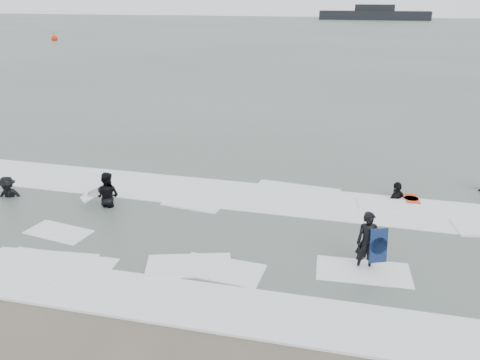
% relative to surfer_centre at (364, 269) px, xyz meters
% --- Properties ---
extents(ground, '(320.00, 320.00, 0.00)m').
position_rel_surfer_centre_xyz_m(ground, '(-4.27, -2.06, 0.00)').
color(ground, brown).
rests_on(ground, ground).
extents(sea, '(320.00, 320.00, 0.00)m').
position_rel_surfer_centre_xyz_m(sea, '(-4.27, 77.94, 0.06)').
color(sea, '#47544C').
rests_on(sea, ground).
extents(surfer_centre, '(0.71, 0.55, 1.73)m').
position_rel_surfer_centre_xyz_m(surfer_centre, '(0.00, 0.00, 0.00)').
color(surfer_centre, black).
rests_on(surfer_centre, ground).
extents(surfer_wading, '(0.92, 0.73, 1.85)m').
position_rel_surfer_centre_xyz_m(surfer_wading, '(-8.87, 2.01, 0.00)').
color(surfer_wading, black).
rests_on(surfer_wading, ground).
extents(surfer_breaker, '(1.24, 0.91, 1.72)m').
position_rel_surfer_centre_xyz_m(surfer_breaker, '(-12.78, 1.71, 0.00)').
color(surfer_breaker, black).
rests_on(surfer_breaker, ground).
extents(surfer_right_near, '(1.00, 1.12, 1.83)m').
position_rel_surfer_centre_xyz_m(surfer_right_near, '(1.13, 5.18, 0.00)').
color(surfer_right_near, black).
rests_on(surfer_right_near, ground).
extents(surf_foam, '(30.03, 9.06, 0.09)m').
position_rel_surfer_centre_xyz_m(surf_foam, '(-4.27, 1.64, 0.04)').
color(surf_foam, white).
rests_on(surf_foam, ground).
extents(bodyboards, '(11.70, 5.87, 1.25)m').
position_rel_surfer_centre_xyz_m(bodyboards, '(-2.49, 2.29, 0.50)').
color(bodyboards, '#0E1C42').
rests_on(bodyboards, ground).
extents(buoy, '(1.00, 1.00, 1.65)m').
position_rel_surfer_centre_xyz_m(buoy, '(-49.49, 58.21, 0.42)').
color(buoy, red).
rests_on(buoy, ground).
extents(vessel_horizon, '(32.03, 5.72, 4.35)m').
position_rel_surfer_centre_xyz_m(vessel_horizon, '(2.13, 141.74, 1.61)').
color(vessel_horizon, black).
rests_on(vessel_horizon, ground).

